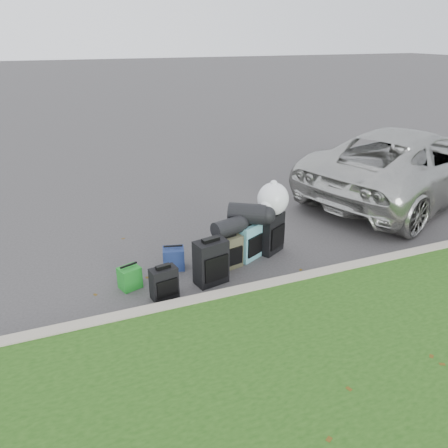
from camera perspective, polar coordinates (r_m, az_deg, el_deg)
name	(u,v)px	position (r m, az deg, el deg)	size (l,w,h in m)	color
ground	(235,260)	(6.79, 1.41, -4.76)	(120.00, 120.00, 0.00)	#383535
curb	(264,288)	(5.97, 5.23, -8.35)	(120.00, 0.18, 0.15)	#9E937F
suv	(409,164)	(9.96, 23.00, 7.24)	(2.42, 5.26, 1.46)	#B7B7B2
suitcase_small_black	(164,283)	(5.84, -7.84, -7.65)	(0.35, 0.19, 0.44)	black
suitcase_large_black_left	(211,262)	(6.07, -1.72, -5.00)	(0.45, 0.27, 0.64)	black
suitcase_olive	(229,252)	(6.50, 0.67, -3.65)	(0.36, 0.23, 0.50)	#383725
suitcase_teal	(248,242)	(6.74, 3.21, -2.30)	(0.40, 0.24, 0.57)	teal
suitcase_large_black_right	(270,233)	(6.96, 6.05, -1.14)	(0.44, 0.26, 0.65)	black
tote_green	(130,278)	(6.16, -12.21, -6.87)	(0.27, 0.22, 0.31)	#1B7C22
tote_navy	(174,258)	(6.53, -6.59, -4.49)	(0.31, 0.24, 0.33)	navy
duffel_left	(228,227)	(6.37, 0.56, -0.43)	(0.25, 0.25, 0.47)	black
duffel_right	(247,214)	(6.60, 3.07, 1.36)	(0.32, 0.32, 0.56)	black
trash_bag	(273,199)	(6.74, 6.42, 3.27)	(0.49, 0.49, 0.49)	white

